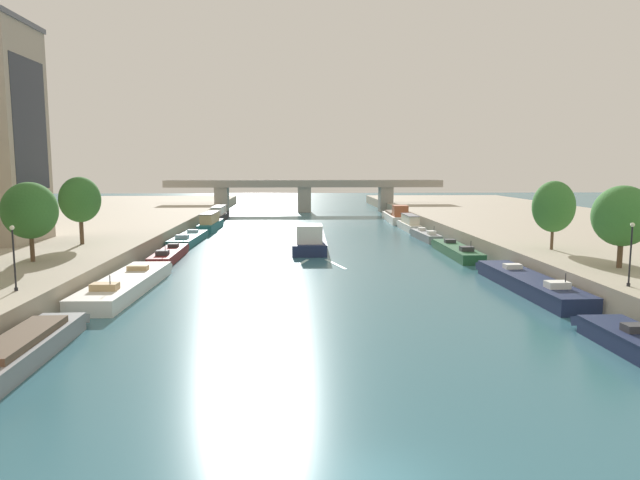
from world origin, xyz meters
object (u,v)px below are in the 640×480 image
(tree_right_end_of_row, at_px, (554,207))
(moored_boat_left_end, at_px, (211,222))
(moored_boat_right_second, at_px, (409,224))
(tree_left_by_lamp, at_px, (80,200))
(tree_right_far, at_px, (622,216))
(moored_boat_left_midway, at_px, (219,214))
(moored_boat_right_near, at_px, (529,283))
(moored_boat_right_midway, at_px, (425,235))
(lamppost_left_bank, at_px, (14,255))
(moored_boat_left_near, at_px, (189,238))
(moored_boat_right_lone, at_px, (456,250))
(barge_midriver, at_px, (309,239))
(moored_boat_left_gap_after, at_px, (0,358))
(moored_boat_left_second, at_px, (169,254))
(bridge_far, at_px, (304,192))
(lamppost_right_bank, at_px, (631,251))
(tree_left_end_of_row, at_px, (30,211))
(moored_boat_left_downstream, at_px, (126,284))
(moored_boat_right_gap_after, at_px, (396,216))

(tree_right_end_of_row, bearing_deg, moored_boat_left_end, 135.02)
(moored_boat_right_second, xyz_separation_m, tree_left_by_lamp, (-38.97, -29.00, 5.40))
(tree_right_far, bearing_deg, moored_boat_left_midway, 121.19)
(moored_boat_left_midway, height_order, moored_boat_right_near, moored_boat_left_midway)
(moored_boat_right_midway, bearing_deg, lamppost_left_bank, -131.49)
(moored_boat_left_near, relative_size, moored_boat_right_lone, 1.00)
(barge_midriver, relative_size, moored_boat_left_gap_after, 1.26)
(barge_midriver, distance_m, moored_boat_right_second, 23.99)
(tree_left_by_lamp, bearing_deg, moored_boat_left_second, 15.94)
(moored_boat_right_lone, distance_m, bridge_far, 64.26)
(lamppost_right_bank, bearing_deg, tree_right_far, 63.92)
(moored_boat_left_near, bearing_deg, moored_boat_right_midway, 2.80)
(moored_boat_left_midway, xyz_separation_m, lamppost_left_bank, (-3.69, -69.75, 3.15))
(moored_boat_left_near, height_order, tree_left_by_lamp, tree_left_by_lamp)
(moored_boat_right_second, relative_size, tree_right_end_of_row, 1.78)
(lamppost_right_bank, xyz_separation_m, bridge_far, (-19.13, 88.34, 0.11))
(moored_boat_left_near, height_order, tree_right_end_of_row, tree_right_end_of_row)
(moored_boat_left_second, bearing_deg, tree_left_by_lamp, -164.06)
(moored_boat_left_near, bearing_deg, tree_left_by_lamp, -115.66)
(moored_boat_left_end, relative_size, moored_boat_right_second, 1.19)
(moored_boat_right_lone, height_order, tree_left_by_lamp, tree_left_by_lamp)
(moored_boat_right_near, bearing_deg, tree_left_end_of_row, 174.21)
(tree_left_end_of_row, height_order, lamppost_right_bank, tree_left_end_of_row)
(barge_midriver, relative_size, moored_boat_left_downstream, 1.16)
(moored_boat_left_near, height_order, lamppost_right_bank, lamppost_right_bank)
(moored_boat_right_near, bearing_deg, bridge_far, 101.15)
(moored_boat_left_gap_after, xyz_separation_m, moored_boat_left_second, (0.46, 34.07, -0.42))
(moored_boat_left_midway, distance_m, moored_boat_right_midway, 43.49)
(moored_boat_left_end, xyz_separation_m, lamppost_left_bank, (-4.53, -52.87, 3.09))
(moored_boat_left_downstream, bearing_deg, lamppost_left_bank, -116.32)
(moored_boat_right_near, relative_size, lamppost_right_bank, 4.01)
(moored_boat_left_gap_after, distance_m, tree_right_far, 41.86)
(moored_boat_left_second, xyz_separation_m, moored_boat_right_second, (30.89, 26.69, 0.50))
(moored_boat_right_second, distance_m, bridge_far, 40.08)
(moored_boat_left_end, distance_m, lamppost_left_bank, 53.15)
(moored_boat_right_midway, bearing_deg, moored_boat_left_downstream, -134.78)
(moored_boat_right_midway, bearing_deg, moored_boat_right_lone, -89.32)
(moored_boat_right_midway, xyz_separation_m, bridge_far, (-15.23, 48.33, 3.82))
(moored_boat_right_lone, relative_size, tree_right_end_of_row, 2.20)
(moored_boat_left_near, height_order, moored_boat_right_near, moored_boat_right_near)
(moored_boat_left_midway, height_order, tree_left_end_of_row, tree_left_end_of_row)
(moored_boat_right_near, height_order, moored_boat_right_midway, moored_boat_right_near)
(moored_boat_left_midway, distance_m, tree_right_end_of_row, 65.77)
(moored_boat_left_midway, xyz_separation_m, bridge_far, (16.03, 18.11, 3.28))
(moored_boat_left_second, height_order, tree_left_end_of_row, tree_left_end_of_row)
(moored_boat_left_downstream, distance_m, moored_boat_left_end, 44.30)
(moored_boat_left_gap_after, relative_size, moored_boat_right_gap_after, 0.97)
(moored_boat_right_midway, height_order, moored_boat_right_gap_after, moored_boat_right_gap_after)
(moored_boat_left_midway, distance_m, tree_right_far, 74.41)
(moored_boat_right_second, height_order, bridge_far, bridge_far)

